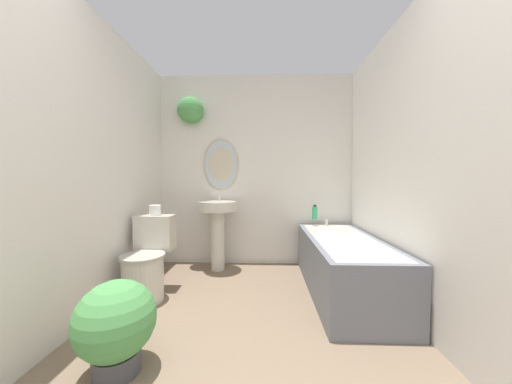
# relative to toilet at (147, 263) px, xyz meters

# --- Properties ---
(wall_back) EXTENTS (2.54, 0.33, 2.40)m
(wall_back) POSITION_rel_toilet_xyz_m (0.88, 1.01, 0.95)
(wall_back) COLOR silver
(wall_back) RESTS_ON ground_plane
(wall_left) EXTENTS (0.06, 2.89, 2.40)m
(wall_left) POSITION_rel_toilet_xyz_m (-0.28, -0.39, 0.88)
(wall_left) COLOR silver
(wall_left) RESTS_ON ground_plane
(wall_right) EXTENTS (0.06, 2.89, 2.40)m
(wall_right) POSITION_rel_toilet_xyz_m (2.20, -0.39, 0.88)
(wall_right) COLOR silver
(wall_right) RESTS_ON ground_plane
(toilet) EXTENTS (0.38, 0.55, 0.73)m
(toilet) POSITION_rel_toilet_xyz_m (0.00, 0.00, 0.00)
(toilet) COLOR beige
(toilet) RESTS_ON ground_plane
(pedestal_sink) EXTENTS (0.44, 0.44, 0.92)m
(pedestal_sink) POSITION_rel_toilet_xyz_m (0.52, 0.73, 0.26)
(pedestal_sink) COLOR beige
(pedestal_sink) RESTS_ON ground_plane
(bathtub) EXTENTS (0.65, 1.57, 0.60)m
(bathtub) POSITION_rel_toilet_xyz_m (1.83, 0.16, -0.04)
(bathtub) COLOR slate
(bathtub) RESTS_ON ground_plane
(shampoo_bottle) EXTENTS (0.07, 0.07, 0.18)m
(shampoo_bottle) POSITION_rel_toilet_xyz_m (1.69, 0.84, 0.36)
(shampoo_bottle) COLOR #38B275
(shampoo_bottle) RESTS_ON bathtub
(potted_plant) EXTENTS (0.43, 0.43, 0.52)m
(potted_plant) POSITION_rel_toilet_xyz_m (0.26, -0.93, -0.03)
(potted_plant) COLOR #47474C
(potted_plant) RESTS_ON ground_plane
(toilet_paper_roll) EXTENTS (0.11, 0.11, 0.10)m
(toilet_paper_roll) POSITION_rel_toilet_xyz_m (-0.00, 0.19, 0.46)
(toilet_paper_roll) COLOR white
(toilet_paper_roll) RESTS_ON toilet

